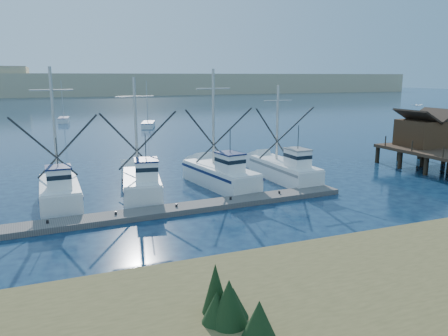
# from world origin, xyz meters

# --- Properties ---
(ground) EXTENTS (500.00, 500.00, 0.00)m
(ground) POSITION_xyz_m (0.00, 0.00, 0.00)
(ground) COLOR #0B1A33
(ground) RESTS_ON ground
(floating_dock) EXTENTS (27.56, 3.13, 0.37)m
(floating_dock) POSITION_xyz_m (-6.68, 6.29, 0.18)
(floating_dock) COLOR #645E59
(floating_dock) RESTS_ON ground
(dune_ridge) EXTENTS (360.00, 60.00, 10.00)m
(dune_ridge) POSITION_xyz_m (0.00, 210.00, 5.00)
(dune_ridge) COLOR tan
(dune_ridge) RESTS_ON ground
(trawler_fleet) EXTENTS (27.46, 8.74, 9.55)m
(trawler_fleet) POSITION_xyz_m (-5.64, 11.16, 0.98)
(trawler_fleet) COLOR white
(trawler_fleet) RESTS_ON ground
(sailboat_near) EXTENTS (3.56, 6.15, 8.10)m
(sailboat_near) POSITION_xyz_m (3.13, 55.25, 0.49)
(sailboat_near) COLOR white
(sailboat_near) RESTS_ON ground
(sailboat_far) EXTENTS (2.35, 5.38, 8.10)m
(sailboat_far) POSITION_xyz_m (-10.26, 70.14, 0.50)
(sailboat_far) COLOR white
(sailboat_far) RESTS_ON ground
(flying_gull) EXTENTS (1.15, 0.21, 0.21)m
(flying_gull) POSITION_xyz_m (15.23, 7.02, 6.51)
(flying_gull) COLOR white
(flying_gull) RESTS_ON ground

